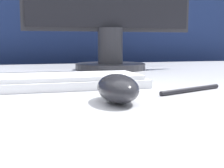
# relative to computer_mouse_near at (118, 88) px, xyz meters

# --- Properties ---
(partition_panel) EXTENTS (5.00, 0.03, 1.34)m
(partition_panel) POSITION_rel_computer_mouse_near_xyz_m (-0.00, 1.01, -0.12)
(partition_panel) COLOR navy
(partition_panel) RESTS_ON ground_plane
(computer_mouse_near) EXTENTS (0.06, 0.11, 0.04)m
(computer_mouse_near) POSITION_rel_computer_mouse_near_xyz_m (0.00, 0.00, 0.00)
(computer_mouse_near) COLOR #232328
(computer_mouse_near) RESTS_ON desk
(keyboard) EXTENTS (0.39, 0.14, 0.02)m
(keyboard) POSITION_rel_computer_mouse_near_xyz_m (-0.09, 0.18, -0.01)
(keyboard) COLOR white
(keyboard) RESTS_ON desk
(pen) EXTENTS (0.14, 0.06, 0.01)m
(pen) POSITION_rel_computer_mouse_near_xyz_m (0.15, 0.06, -0.02)
(pen) COLOR black
(pen) RESTS_ON desk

